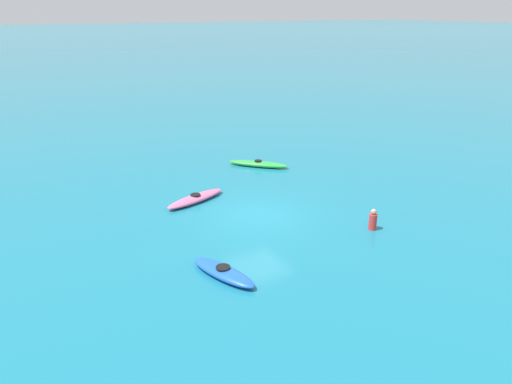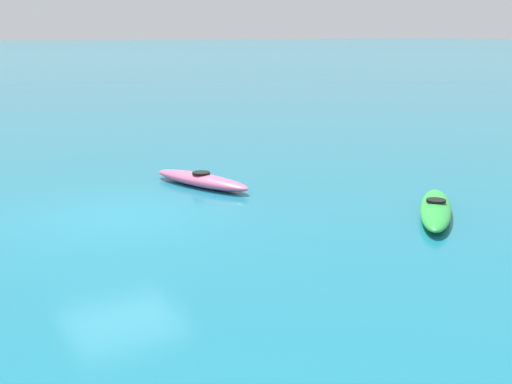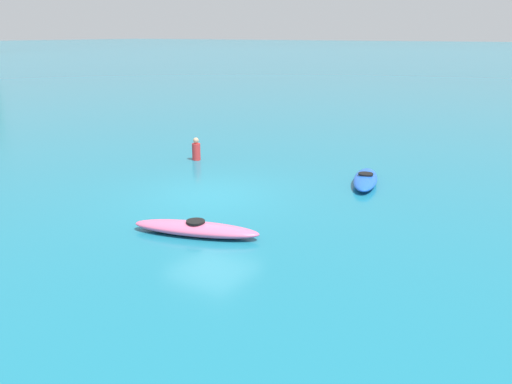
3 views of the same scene
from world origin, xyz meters
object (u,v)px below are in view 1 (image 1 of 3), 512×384
person_near_shore (373,220)px  kayak_green (258,164)px  kayak_blue (223,272)px  kayak_pink (196,198)px

person_near_shore → kayak_green: bearing=179.4°
kayak_green → person_near_shore: person_near_shore is taller
kayak_green → person_near_shore: bearing=-0.6°
kayak_green → kayak_blue: size_ratio=1.03×
kayak_pink → kayak_blue: (6.52, -1.79, 0.00)m
kayak_green → kayak_blue: bearing=-35.6°
person_near_shore → kayak_pink: bearing=-141.2°
kayak_pink → kayak_blue: same height
kayak_blue → person_near_shore: (-0.29, 6.79, 0.22)m
kayak_blue → person_near_shore: bearing=92.5°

